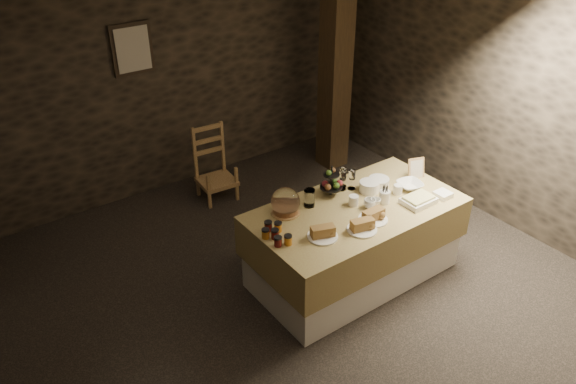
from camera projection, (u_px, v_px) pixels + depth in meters
ground_plane at (279, 296)px, 5.20m from camera, size 5.50×5.00×0.01m
room_shell at (277, 145)px, 4.40m from camera, size 5.52×5.02×2.60m
buffet_table at (355, 237)px, 5.24m from camera, size 1.96×1.04×0.78m
chair at (213, 167)px, 6.55m from camera, size 0.44×0.42×0.69m
timber_column at (335, 68)px, 6.79m from camera, size 0.30×0.30×2.60m
framed_picture at (132, 49)px, 5.94m from camera, size 0.45×0.04×0.55m
plate_stack_a at (369, 187)px, 5.29m from camera, size 0.19×0.19×0.10m
plate_stack_b at (379, 182)px, 5.38m from camera, size 0.20×0.20×0.08m
cutlery_holder at (384, 197)px, 5.11m from camera, size 0.10×0.10×0.12m
cup_a at (370, 204)px, 5.05m from camera, size 0.14×0.14×0.09m
cup_b at (375, 203)px, 5.06m from camera, size 0.12×0.12×0.09m
mug_c at (353, 200)px, 5.09m from camera, size 0.09×0.09×0.09m
mug_d at (398, 189)px, 5.26m from camera, size 0.08×0.08×0.09m
bowl at (410, 185)px, 5.36m from camera, size 0.28×0.28×0.06m
cake_dome at (285, 203)px, 4.94m from camera, size 0.26×0.26×0.26m
fruit_stand at (332, 183)px, 5.20m from camera, size 0.21×0.21×0.30m
bread_platter_left at (323, 233)px, 4.66m from camera, size 0.26×0.26×0.11m
bread_platter_center at (362, 226)px, 4.74m from camera, size 0.26×0.26×0.11m
bread_platter_right at (373, 216)px, 4.88m from camera, size 0.26×0.26×0.11m
jam_jars at (275, 234)px, 4.65m from camera, size 0.20×0.32×0.07m
tart_dish at (418, 200)px, 5.12m from camera, size 0.30×0.22×0.07m
square_dish at (443, 194)px, 5.22m from camera, size 0.14×0.14×0.04m
menu_frame at (416, 169)px, 5.51m from camera, size 0.18×0.12×0.22m
storage_jar_a at (309, 198)px, 5.06m from camera, size 0.10×0.10×0.16m
storage_jar_b at (310, 196)px, 5.11m from camera, size 0.09×0.09×0.14m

